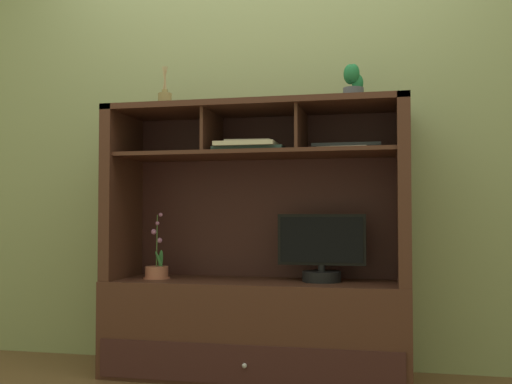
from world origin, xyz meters
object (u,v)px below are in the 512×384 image
Objects in this scene: media_console at (256,291)px; tv_monitor at (322,252)px; magazine_stack_centre at (249,147)px; potted_succulent at (353,84)px; diffuser_bottle at (165,100)px; potted_orchid at (157,270)px; magazine_stack_left at (346,148)px.

tv_monitor is (0.33, 0.01, 0.20)m from media_console.
media_console is at bearing 75.25° from magazine_stack_centre.
tv_monitor is 0.85m from potted_succulent.
tv_monitor is at bearing 1.43° from diffuser_bottle.
potted_orchid is 1.51× the size of diffuser_bottle.
diffuser_bottle is (-0.50, -0.01, 1.00)m from media_console.
potted_orchid is 1.17m from magazine_stack_left.
tv_monitor is 2.41× the size of potted_succulent.
potted_orchid is 1.89× the size of potted_succulent.
potted_succulent is at bearing -0.92° from diffuser_bottle.
potted_succulent is at bearing 5.28° from magazine_stack_centre.
media_console reaches higher than potted_orchid.
magazine_stack_left is at bearing 1.61° from diffuser_bottle.
media_console is at bearing 1.47° from diffuser_bottle.
magazine_stack_centre is at bearing -104.75° from media_console.
magazine_stack_left is at bearing 1.76° from media_console.
potted_succulent is at bearing -12.64° from tv_monitor.
potted_orchid is (-0.53, -0.02, 0.10)m from media_console.
magazine_stack_centre reaches higher than magazine_stack_left.
media_console is 4.53× the size of magazine_stack_left.
magazine_stack_centre is at bearing -166.53° from tv_monitor.
media_console is at bearing -178.62° from tv_monitor.
potted_orchid is at bearing 179.75° from potted_succulent.
potted_orchid is (-0.86, -0.03, -0.10)m from tv_monitor.
diffuser_bottle reaches higher than magazine_stack_left.
magazine_stack_centre is (0.51, -0.05, 0.63)m from potted_orchid.
tv_monitor is at bearing 2.14° from potted_orchid.
potted_succulent reaches higher than magazine_stack_left.
media_console is 6.69× the size of diffuser_bottle.
media_console is 1.15m from potted_succulent.
diffuser_bottle is 1.25× the size of potted_succulent.
magazine_stack_left is (0.12, 0.01, 0.52)m from tv_monitor.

